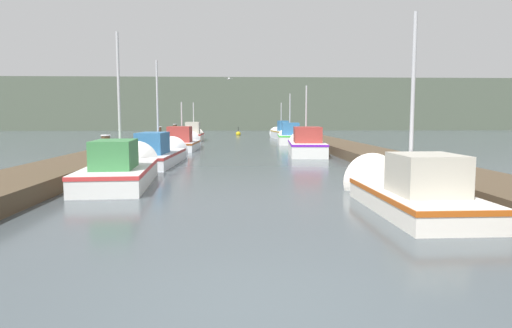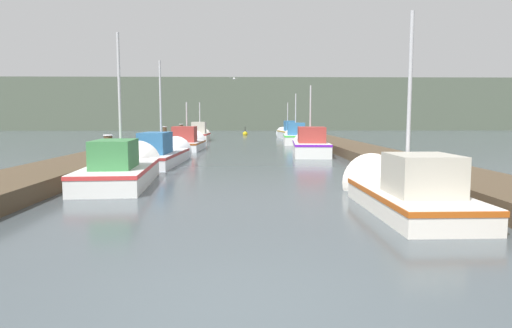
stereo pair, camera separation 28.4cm
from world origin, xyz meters
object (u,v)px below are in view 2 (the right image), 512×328
mooring_piling_1 (109,153)px  mooring_piling_2 (181,133)px  mooring_piling_0 (165,138)px  fishing_boat_0 (401,190)px  fishing_boat_2 (163,154)px  fishing_boat_3 (310,145)px  fishing_boat_4 (188,143)px  channel_buoy (245,134)px  fishing_boat_6 (200,135)px  fishing_boat_5 (295,137)px  fishing_boat_7 (287,133)px  fishing_boat_1 (124,168)px  seagull_lead (234,79)px

mooring_piling_1 → mooring_piling_2: mooring_piling_2 is taller
mooring_piling_0 → mooring_piling_2: (-0.07, 7.60, 0.01)m
mooring_piling_2 → fishing_boat_0: bearing=-72.2°
fishing_boat_2 → fishing_boat_3: fishing_boat_2 is taller
fishing_boat_2 → fishing_boat_4: (0.04, 7.90, 0.01)m
fishing_boat_3 → mooring_piling_1: fishing_boat_3 is taller
mooring_piling_0 → mooring_piling_2: size_ratio=0.98×
mooring_piling_1 → channel_buoy: (4.86, 31.23, -0.51)m
fishing_boat_4 → fishing_boat_6: bearing=93.5°
fishing_boat_5 → mooring_piling_1: 18.33m
fishing_boat_0 → mooring_piling_1: bearing=139.7°
mooring_piling_2 → fishing_boat_3: bearing=-54.5°
fishing_boat_7 → mooring_piling_1: size_ratio=3.88×
fishing_boat_6 → fishing_boat_7: size_ratio=0.87×
fishing_boat_2 → fishing_boat_7: (7.20, 21.47, 0.09)m
fishing_boat_3 → fishing_boat_6: fishing_boat_3 is taller
fishing_boat_4 → mooring_piling_2: (-1.48, 8.01, 0.29)m
mooring_piling_0 → fishing_boat_2: bearing=-80.7°
mooring_piling_0 → mooring_piling_1: size_ratio=1.04×
fishing_boat_4 → mooring_piling_0: size_ratio=3.57×
fishing_boat_0 → fishing_boat_3: 13.95m
fishing_boat_5 → fishing_boat_6: size_ratio=1.07×
fishing_boat_2 → fishing_boat_5: (7.02, 13.45, 0.09)m
fishing_boat_6 → mooring_piling_0: fishing_boat_6 is taller
fishing_boat_4 → fishing_boat_3: bearing=-25.3°
fishing_boat_2 → mooring_piling_2: bearing=97.6°
fishing_boat_1 → fishing_boat_3: bearing=50.3°
fishing_boat_2 → fishing_boat_1: bearing=-89.7°
fishing_boat_5 → fishing_boat_1: bearing=-107.4°
fishing_boat_2 → fishing_boat_6: size_ratio=1.39×
fishing_boat_1 → seagull_lead: size_ratio=10.40×
fishing_boat_1 → fishing_boat_6: 23.26m
fishing_boat_5 → fishing_boat_7: bearing=92.4°
fishing_boat_3 → mooring_piling_0: fishing_boat_3 is taller
fishing_boat_4 → mooring_piling_1: bearing=-95.6°
mooring_piling_1 → channel_buoy: mooring_piling_1 is taller
fishing_boat_5 → seagull_lead: bearing=-132.7°
fishing_boat_1 → seagull_lead: seagull_lead is taller
mooring_piling_0 → channel_buoy: size_ratio=1.34×
fishing_boat_6 → fishing_boat_7: fishing_boat_7 is taller
mooring_piling_1 → mooring_piling_0: bearing=89.7°
fishing_boat_3 → fishing_boat_6: bearing=122.1°
mooring_piling_2 → seagull_lead: (4.19, -6.54, 3.56)m
fishing_boat_7 → mooring_piling_1: bearing=-114.7°
fishing_boat_3 → channel_buoy: bearing=102.7°
fishing_boat_0 → fishing_boat_3: fishing_boat_0 is taller
fishing_boat_2 → mooring_piling_1: fishing_boat_2 is taller
fishing_boat_6 → fishing_boat_2: bearing=-88.9°
mooring_piling_0 → fishing_boat_7: bearing=56.9°
fishing_boat_6 → mooring_piling_2: bearing=-121.7°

